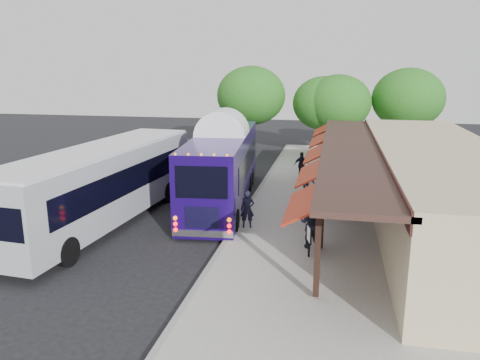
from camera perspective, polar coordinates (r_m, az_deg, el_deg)
The scene contains 15 objects.
ground at distance 18.76m, azimuth -1.97°, elevation -7.90°, with size 90.00×90.00×0.00m, color black.
sidewalk at distance 22.05m, azimuth 13.31°, elevation -4.72°, with size 10.00×40.00×0.15m, color #9E9B93.
curb at distance 22.41m, azimuth 0.54°, elevation -4.04°, with size 0.20×40.00×0.16m, color gray.
station_shelter at distance 21.97m, azimuth 22.41°, elevation -0.66°, with size 8.15×20.00×3.60m.
coach_bus at distance 23.98m, azimuth -2.12°, elevation 2.02°, with size 3.66×12.11×3.82m.
city_bus at distance 21.58m, azimuth -16.39°, elevation -0.24°, with size 3.80×13.06×3.46m.
ped_a at distance 20.02m, azimuth 0.91°, elevation -3.57°, with size 0.59×0.39×1.62m, color black.
ped_b at distance 17.98m, azimuth 8.69°, elevation -5.25°, with size 0.94×0.73×1.93m, color black.
ped_c at distance 29.09m, azimuth 7.54°, elevation 1.81°, with size 0.96×0.40×1.63m, color black.
ped_d at distance 25.55m, azimuth 8.06°, elevation 0.01°, with size 0.99×0.57×1.53m, color black.
sign_board at distance 17.14m, azimuth 8.45°, elevation -6.72°, with size 0.20×0.54×1.20m.
tree_left at distance 36.84m, azimuth 10.24°, elevation 9.17°, with size 4.84×4.84×6.20m.
tree_mid at distance 36.30m, azimuth 11.85°, elevation 9.19°, with size 4.95×4.95×6.34m.
tree_right at distance 37.75m, azimuth 19.80°, elevation 9.33°, with size 5.33×5.33×6.82m.
tree_far at distance 37.62m, azimuth 1.37°, elevation 10.25°, with size 5.43×5.43×6.96m.
Camera 1 is at (4.11, -16.95, 6.90)m, focal length 35.00 mm.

